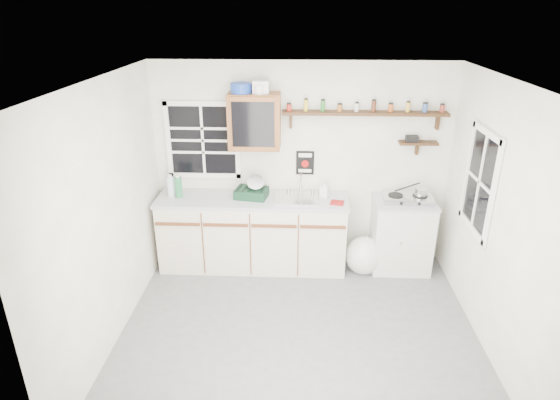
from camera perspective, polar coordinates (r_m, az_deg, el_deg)
The scene contains 18 objects.
room at distance 4.30m, azimuth 2.49°, elevation -2.47°, with size 3.64×3.24×2.54m.
main_cabinet at distance 5.85m, azimuth -3.33°, elevation -3.90°, with size 2.31×0.63×0.92m.
right_cabinet at distance 5.98m, azimuth 14.52°, elevation -4.07°, with size 0.73×0.57×0.91m.
sink at distance 5.63m, azimuth 2.01°, elevation 0.28°, with size 0.52×0.44×0.29m.
upper_cabinet at distance 5.51m, azimuth -3.14°, elevation 9.55°, with size 0.60×0.32×0.65m.
upper_cabinet_clutter at distance 5.44m, azimuth -3.71°, elevation 13.49°, with size 0.44×0.24×0.14m.
spice_shelf at distance 5.58m, azimuth 10.32°, elevation 10.47°, with size 1.91×0.18×0.35m.
secondary_shelf at distance 5.79m, azimuth 16.28°, elevation 6.78°, with size 0.45×0.16×0.24m.
warning_sign at distance 5.77m, azimuth 3.07°, elevation 4.54°, with size 0.22×0.02×0.30m.
window_back at distance 5.81m, azimuth -9.39°, elevation 7.19°, with size 0.93×0.03×0.98m.
window_right at distance 5.06m, azimuth 23.22°, elevation 2.05°, with size 0.03×0.78×1.08m.
water_bottles at distance 5.78m, azimuth -12.72°, elevation 1.60°, with size 0.18×0.10×0.28m.
dish_rack at distance 5.64m, azimuth -3.36°, elevation 1.19°, with size 0.42×0.34×0.28m.
soap_bottle at distance 5.67m, azimuth 5.45°, elevation 1.37°, with size 0.09×0.10×0.21m, color silver.
rag at distance 5.53m, azimuth 6.97°, elevation -0.32°, with size 0.15×0.13×0.02m, color maroon.
hotplate at distance 5.77m, azimuth 15.28°, elevation 0.20°, with size 0.59×0.33×0.08m.
saucepan at distance 5.77m, azimuth 16.69°, elevation 0.94°, with size 0.36×0.18×0.16m.
trash_bag at distance 5.91m, azimuth 10.22°, elevation -6.66°, with size 0.44×0.40×0.51m.
Camera 1 is at (-0.01, -3.89, 3.09)m, focal length 30.00 mm.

